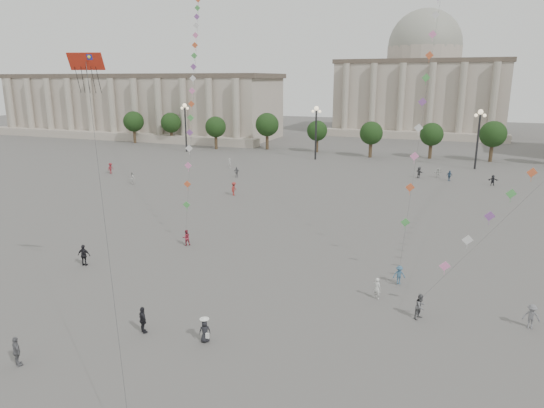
% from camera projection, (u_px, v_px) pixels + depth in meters
% --- Properties ---
extents(ground, '(360.00, 360.00, 0.00)m').
position_uv_depth(ground, '(232.00, 344.00, 29.81)').
color(ground, '#504D4C').
rests_on(ground, ground).
extents(hall_west, '(84.00, 26.22, 17.20)m').
position_uv_depth(hall_west, '(138.00, 106.00, 138.67)').
color(hall_west, '#AB9E8F').
rests_on(hall_west, ground).
extents(hall_central, '(48.30, 34.30, 35.50)m').
position_uv_depth(hall_central, '(421.00, 84.00, 142.92)').
color(hall_central, '#AB9E8F').
rests_on(hall_central, ground).
extents(tree_row, '(137.12, 5.12, 8.00)m').
position_uv_depth(tree_row, '(398.00, 132.00, 98.89)').
color(tree_row, '#3D2C1E').
rests_on(tree_row, ground).
extents(lamp_post_far_west, '(2.00, 0.90, 10.65)m').
position_uv_depth(lamp_post_far_west, '(185.00, 119.00, 106.89)').
color(lamp_post_far_west, '#262628').
rests_on(lamp_post_far_west, ground).
extents(lamp_post_mid_west, '(2.00, 0.90, 10.65)m').
position_uv_depth(lamp_post_mid_west, '(316.00, 123.00, 96.41)').
color(lamp_post_mid_west, '#262628').
rests_on(lamp_post_mid_west, ground).
extents(lamp_post_mid_east, '(2.00, 0.90, 10.65)m').
position_uv_depth(lamp_post_mid_east, '(479.00, 128.00, 85.93)').
color(lamp_post_mid_east, '#262628').
rests_on(lamp_post_mid_east, ground).
extents(person_crowd_0, '(1.07, 0.88, 1.70)m').
position_uv_depth(person_crowd_0, '(449.00, 176.00, 77.33)').
color(person_crowd_0, '#304C6D').
rests_on(person_crowd_0, ground).
extents(person_crowd_1, '(1.10, 1.15, 1.86)m').
position_uv_depth(person_crowd_1, '(133.00, 178.00, 75.20)').
color(person_crowd_1, silver).
rests_on(person_crowd_1, ground).
extents(person_crowd_2, '(0.89, 1.31, 1.87)m').
position_uv_depth(person_crowd_2, '(111.00, 168.00, 83.38)').
color(person_crowd_2, maroon).
rests_on(person_crowd_2, ground).
extents(person_crowd_4, '(1.53, 1.05, 1.58)m').
position_uv_depth(person_crowd_4, '(438.00, 173.00, 80.01)').
color(person_crowd_4, silver).
rests_on(person_crowd_4, ground).
extents(person_crowd_6, '(1.10, 0.65, 1.67)m').
position_uv_depth(person_crowd_6, '(531.00, 316.00, 31.56)').
color(person_crowd_6, slate).
rests_on(person_crowd_6, ground).
extents(person_crowd_9, '(1.58, 0.76, 1.63)m').
position_uv_depth(person_crowd_9, '(493.00, 180.00, 73.99)').
color(person_crowd_9, black).
rests_on(person_crowd_9, ground).
extents(person_crowd_10, '(0.66, 0.72, 1.66)m').
position_uv_depth(person_crowd_10, '(230.00, 163.00, 89.18)').
color(person_crowd_10, beige).
rests_on(person_crowd_10, ground).
extents(person_crowd_12, '(1.50, 1.67, 1.85)m').
position_uv_depth(person_crowd_12, '(419.00, 172.00, 79.70)').
color(person_crowd_12, '#5C5C60').
rests_on(person_crowd_12, ground).
extents(person_crowd_13, '(0.71, 0.62, 1.64)m').
position_uv_depth(person_crowd_13, '(377.00, 288.00, 35.88)').
color(person_crowd_13, silver).
rests_on(person_crowd_13, ground).
extents(person_crowd_16, '(1.03, 0.51, 1.70)m').
position_uv_depth(person_crowd_16, '(237.00, 172.00, 80.34)').
color(person_crowd_16, slate).
rests_on(person_crowd_16, ground).
extents(person_crowd_17, '(0.76, 1.25, 1.89)m').
position_uv_depth(person_crowd_17, '(234.00, 189.00, 67.77)').
color(person_crowd_17, maroon).
rests_on(person_crowd_17, ground).
extents(tourist_1, '(1.11, 0.96, 1.79)m').
position_uv_depth(tourist_1, '(143.00, 320.00, 30.98)').
color(tourist_1, black).
rests_on(tourist_1, ground).
extents(tourist_3, '(1.14, 0.86, 1.80)m').
position_uv_depth(tourist_3, '(17.00, 351.00, 27.40)').
color(tourist_3, slate).
rests_on(tourist_3, ground).
extents(tourist_4, '(1.20, 0.70, 1.92)m').
position_uv_depth(tourist_4, '(84.00, 255.00, 42.16)').
color(tourist_4, black).
rests_on(tourist_4, ground).
extents(kite_flyer_0, '(0.96, 0.96, 1.57)m').
position_uv_depth(kite_flyer_0, '(186.00, 238.00, 47.42)').
color(kite_flyer_0, maroon).
rests_on(kite_flyer_0, ground).
extents(kite_flyer_1, '(1.12, 0.86, 1.53)m').
position_uv_depth(kite_flyer_1, '(399.00, 275.00, 38.45)').
color(kite_flyer_1, '#365B7A').
rests_on(kite_flyer_1, ground).
extents(kite_flyer_2, '(1.01, 1.09, 1.78)m').
position_uv_depth(kite_flyer_2, '(420.00, 306.00, 32.84)').
color(kite_flyer_2, slate).
rests_on(kite_flyer_2, ground).
extents(hat_person, '(0.85, 0.77, 1.69)m').
position_uv_depth(hat_person, '(205.00, 330.00, 29.91)').
color(hat_person, black).
rests_on(hat_person, ground).
extents(dragon_kite, '(5.93, 5.69, 20.76)m').
position_uv_depth(dragon_kite, '(88.00, 76.00, 29.54)').
color(dragon_kite, red).
rests_on(dragon_kite, ground).
extents(kite_train_west, '(16.95, 35.27, 54.28)m').
position_uv_depth(kite_train_west, '(196.00, 31.00, 62.17)').
color(kite_train_west, '#3F3F3F').
rests_on(kite_train_west, ground).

